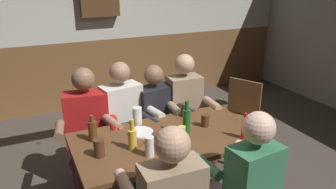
% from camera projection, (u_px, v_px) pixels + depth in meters
% --- Properties ---
extents(back_wall_wainscot, '(6.79, 0.12, 1.06)m').
position_uv_depth(back_wall_wainscot, '(92.00, 74.00, 5.23)').
color(back_wall_wainscot, brown).
rests_on(back_wall_wainscot, ground_plane).
extents(dining_table, '(1.54, 0.84, 0.76)m').
position_uv_depth(dining_table, '(168.00, 149.00, 2.78)').
color(dining_table, brown).
rests_on(dining_table, ground_plane).
extents(person_0, '(0.59, 0.58, 1.23)m').
position_uv_depth(person_0, '(87.00, 127.00, 3.10)').
color(person_0, '#AD1919').
rests_on(person_0, ground_plane).
extents(person_1, '(0.56, 0.56, 1.24)m').
position_uv_depth(person_1, '(125.00, 119.00, 3.26)').
color(person_1, silver).
rests_on(person_1, ground_plane).
extents(person_2, '(0.55, 0.57, 1.17)m').
position_uv_depth(person_2, '(159.00, 117.00, 3.39)').
color(person_2, black).
rests_on(person_2, ground_plane).
extents(person_3, '(0.50, 0.55, 1.25)m').
position_uv_depth(person_3, '(187.00, 108.00, 3.51)').
color(person_3, '#997F60').
rests_on(person_3, ground_plane).
extents(person_5, '(0.52, 0.55, 1.20)m').
position_uv_depth(person_5, '(245.00, 178.00, 2.34)').
color(person_5, '#33724C').
rests_on(person_5, ground_plane).
extents(chair_empty_far_end, '(0.59, 0.59, 0.88)m').
position_uv_depth(chair_empty_far_end, '(238.00, 116.00, 3.81)').
color(chair_empty_far_end, brown).
rests_on(chair_empty_far_end, ground_plane).
extents(plate_0, '(0.22, 0.22, 0.01)m').
position_uv_depth(plate_0, '(141.00, 132.00, 2.80)').
color(plate_0, white).
rests_on(plate_0, dining_table).
extents(bottle_0, '(0.07, 0.07, 0.25)m').
position_uv_depth(bottle_0, '(132.00, 138.00, 2.52)').
color(bottle_0, gold).
rests_on(bottle_0, dining_table).
extents(bottle_1, '(0.07, 0.07, 0.30)m').
position_uv_depth(bottle_1, '(187.00, 121.00, 2.75)').
color(bottle_1, '#195923').
rests_on(bottle_1, dining_table).
extents(bottle_2, '(0.06, 0.06, 0.22)m').
position_uv_depth(bottle_2, '(245.00, 128.00, 2.69)').
color(bottle_2, red).
rests_on(bottle_2, dining_table).
extents(bottle_3, '(0.07, 0.07, 0.22)m').
position_uv_depth(bottle_3, '(93.00, 130.00, 2.65)').
color(bottle_3, '#593314').
rests_on(bottle_3, dining_table).
extents(pint_glass_0, '(0.06, 0.06, 0.13)m').
position_uv_depth(pint_glass_0, '(184.00, 110.00, 3.11)').
color(pint_glass_0, '#4C2D19').
rests_on(pint_glass_0, dining_table).
extents(pint_glass_1, '(0.08, 0.08, 0.14)m').
position_uv_depth(pint_glass_1, '(99.00, 148.00, 2.43)').
color(pint_glass_1, '#4C2D19').
rests_on(pint_glass_1, dining_table).
extents(pint_glass_2, '(0.08, 0.08, 0.10)m').
position_uv_depth(pint_glass_2, '(157.00, 139.00, 2.59)').
color(pint_glass_2, '#4C2D19').
rests_on(pint_glass_2, dining_table).
extents(pint_glass_3, '(0.07, 0.07, 0.16)m').
position_uv_depth(pint_glass_3, '(150.00, 146.00, 2.43)').
color(pint_glass_3, white).
rests_on(pint_glass_3, dining_table).
extents(pint_glass_4, '(0.06, 0.06, 0.11)m').
position_uv_depth(pint_glass_4, '(182.00, 133.00, 2.68)').
color(pint_glass_4, '#E5C64C').
rests_on(pint_glass_4, dining_table).
extents(pint_glass_5, '(0.07, 0.07, 0.11)m').
position_uv_depth(pint_glass_5, '(205.00, 120.00, 2.91)').
color(pint_glass_5, '#4C2D19').
rests_on(pint_glass_5, dining_table).
extents(pint_glass_6, '(0.08, 0.08, 0.16)m').
position_uv_depth(pint_glass_6, '(137.00, 116.00, 2.95)').
color(pint_glass_6, white).
rests_on(pint_glass_6, dining_table).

